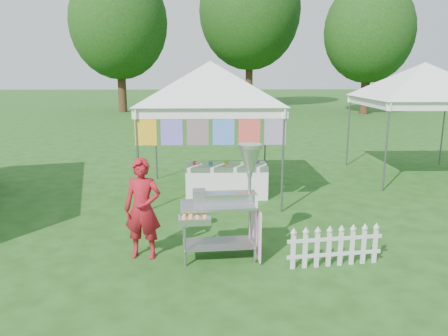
{
  "coord_description": "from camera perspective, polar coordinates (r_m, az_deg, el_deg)",
  "views": [
    {
      "loc": [
        0.0,
        -6.29,
        2.8
      ],
      "look_at": [
        0.23,
        1.28,
        1.1
      ],
      "focal_mm": 35.0,
      "sensor_mm": 36.0,
      "label": 1
    }
  ],
  "objects": [
    {
      "name": "ground",
      "position": [
        6.89,
        -1.65,
        -11.34
      ],
      "size": [
        120.0,
        120.0,
        0.0
      ],
      "primitive_type": "plane",
      "color": "#1F4413",
      "rests_on": "ground"
    },
    {
      "name": "canopy_main",
      "position": [
        9.79,
        -1.82,
        13.74
      ],
      "size": [
        4.24,
        4.24,
        3.45
      ],
      "color": "#59595E",
      "rests_on": "ground"
    },
    {
      "name": "canopy_right",
      "position": [
        12.56,
        24.81,
        12.39
      ],
      "size": [
        4.24,
        4.24,
        3.45
      ],
      "color": "#59595E",
      "rests_on": "ground"
    },
    {
      "name": "tree_left",
      "position": [
        31.03,
        -13.58,
        17.93
      ],
      "size": [
        6.4,
        6.4,
        9.53
      ],
      "color": "#342513",
      "rests_on": "ground"
    },
    {
      "name": "tree_mid",
      "position": [
        34.7,
        3.41,
        19.81
      ],
      "size": [
        7.6,
        7.6,
        11.52
      ],
      "color": "#342513",
      "rests_on": "ground"
    },
    {
      "name": "tree_right",
      "position": [
        30.1,
        18.43,
        16.57
      ],
      "size": [
        5.6,
        5.6,
        8.42
      ],
      "color": "#342513",
      "rests_on": "ground"
    },
    {
      "name": "donut_cart",
      "position": [
        6.46,
        0.92,
        -3.29
      ],
      "size": [
        1.25,
        0.95,
        1.74
      ],
      "rotation": [
        0.0,
        0.0,
        0.08
      ],
      "color": "gray",
      "rests_on": "ground"
    },
    {
      "name": "vendor",
      "position": [
        6.68,
        -10.57,
        -5.26
      ],
      "size": [
        0.6,
        0.43,
        1.54
      ],
      "primitive_type": "imported",
      "rotation": [
        0.0,
        0.0,
        -0.12
      ],
      "color": "maroon",
      "rests_on": "ground"
    },
    {
      "name": "picket_fence",
      "position": [
        6.63,
        14.26,
        -10.02
      ],
      "size": [
        1.43,
        0.22,
        0.56
      ],
      "rotation": [
        0.0,
        0.0,
        0.13
      ],
      "color": "silver",
      "rests_on": "ground"
    },
    {
      "name": "display_table",
      "position": [
        9.83,
        0.32,
        -1.64
      ],
      "size": [
        1.8,
        0.7,
        0.75
      ],
      "primitive_type": "cube",
      "color": "white",
      "rests_on": "ground"
    }
  ]
}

